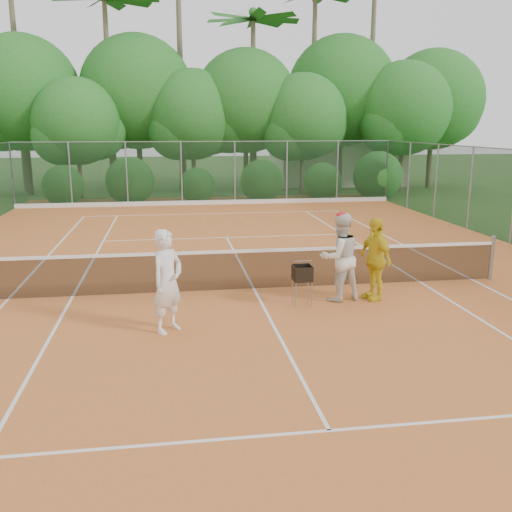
{
  "coord_description": "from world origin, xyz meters",
  "views": [
    {
      "loc": [
        -1.88,
        -12.67,
        3.76
      ],
      "look_at": [
        -0.14,
        -1.2,
        1.1
      ],
      "focal_mm": 40.0,
      "sensor_mm": 36.0,
      "label": 1
    }
  ],
  "objects_px": {
    "player_center_grp": "(340,257)",
    "ball_hopper": "(302,274)",
    "player_white": "(167,281)",
    "player_yellow": "(375,259)"
  },
  "relations": [
    {
      "from": "player_center_grp",
      "to": "ball_hopper",
      "type": "relative_size",
      "value": 2.25
    },
    {
      "from": "player_white",
      "to": "ball_hopper",
      "type": "bearing_deg",
      "value": -24.42
    },
    {
      "from": "player_white",
      "to": "player_yellow",
      "type": "bearing_deg",
      "value": -29.88
    },
    {
      "from": "player_center_grp",
      "to": "player_white",
      "type": "bearing_deg",
      "value": -159.14
    },
    {
      "from": "player_center_grp",
      "to": "ball_hopper",
      "type": "bearing_deg",
      "value": -164.25
    },
    {
      "from": "player_white",
      "to": "player_yellow",
      "type": "relative_size",
      "value": 1.05
    },
    {
      "from": "player_center_grp",
      "to": "ball_hopper",
      "type": "xyz_separation_m",
      "value": [
        -0.88,
        -0.25,
        -0.28
      ]
    },
    {
      "from": "player_center_grp",
      "to": "player_yellow",
      "type": "relative_size",
      "value": 1.07
    },
    {
      "from": "player_center_grp",
      "to": "ball_hopper",
      "type": "distance_m",
      "value": 0.96
    },
    {
      "from": "player_center_grp",
      "to": "ball_hopper",
      "type": "height_order",
      "value": "player_center_grp"
    }
  ]
}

